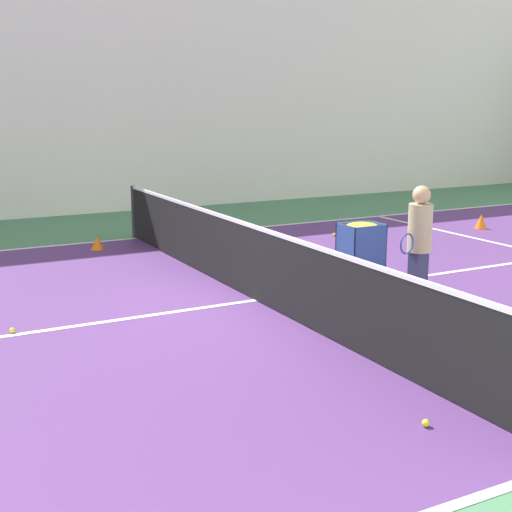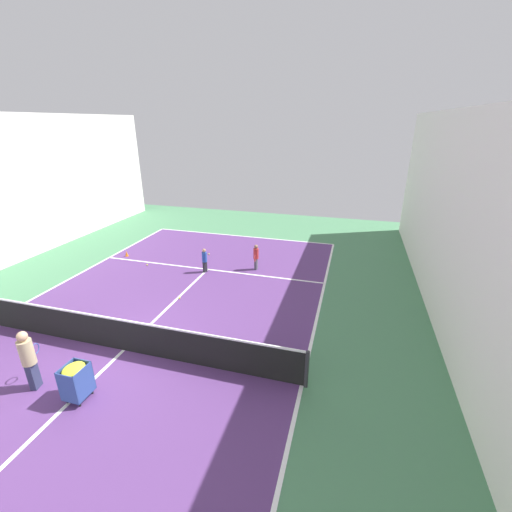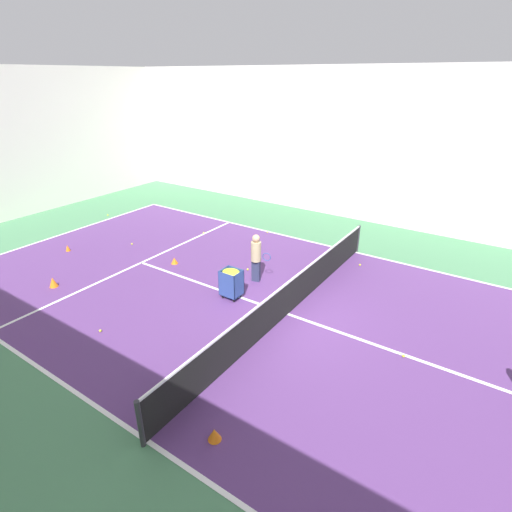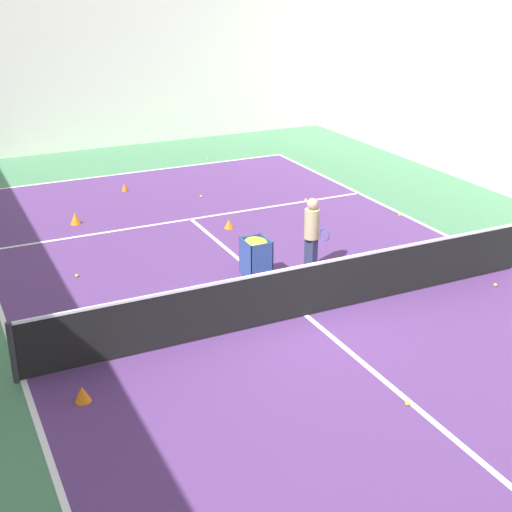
% 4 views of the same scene
% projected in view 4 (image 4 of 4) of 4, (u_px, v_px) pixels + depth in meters
% --- Properties ---
extents(ground_plane, '(33.41, 33.41, 0.00)m').
position_uv_depth(ground_plane, '(306.00, 316.00, 13.48)').
color(ground_plane, '#477F56').
extents(court_playing_area, '(10.39, 22.08, 0.00)m').
position_uv_depth(court_playing_area, '(306.00, 315.00, 13.48)').
color(court_playing_area, '#563370').
rests_on(court_playing_area, ground).
extents(line_baseline_far, '(10.39, 0.10, 0.00)m').
position_uv_depth(line_baseline_far, '(135.00, 172.00, 22.67)').
color(line_baseline_far, white).
rests_on(line_baseline_far, ground).
extents(line_sideline_left, '(0.10, 22.08, 0.00)m').
position_uv_depth(line_sideline_left, '(23.00, 380.00, 11.39)').
color(line_sideline_left, white).
rests_on(line_sideline_left, ground).
extents(line_service_far, '(10.39, 0.10, 0.00)m').
position_uv_depth(line_service_far, '(191.00, 219.00, 18.54)').
color(line_service_far, white).
rests_on(line_service_far, ground).
extents(line_centre_service, '(0.10, 12.15, 0.00)m').
position_uv_depth(line_centre_service, '(306.00, 315.00, 13.48)').
color(line_centre_service, white).
rests_on(line_centre_service, ground).
extents(hall_enclosure_far, '(17.72, 0.15, 6.59)m').
position_uv_depth(hall_enclosure_far, '(97.00, 53.00, 24.53)').
color(hall_enclosure_far, silver).
rests_on(hall_enclosure_far, ground).
extents(tennis_net, '(10.69, 0.10, 1.06)m').
position_uv_depth(tennis_net, '(307.00, 289.00, 13.28)').
color(tennis_net, '#2D2D33').
rests_on(tennis_net, ground).
extents(coach_at_net, '(0.39, 0.66, 1.62)m').
position_uv_depth(coach_at_net, '(312.00, 229.00, 15.15)').
color(coach_at_net, '#2D3351').
rests_on(coach_at_net, ground).
extents(ball_cart, '(0.51, 0.59, 0.94)m').
position_uv_depth(ball_cart, '(256.00, 251.00, 14.74)').
color(ball_cart, '#2D478C').
rests_on(ball_cart, ground).
extents(training_cone_0, '(0.26, 0.26, 0.25)m').
position_uv_depth(training_cone_0, '(82.00, 394.00, 10.81)').
color(training_cone_0, orange).
rests_on(training_cone_0, ground).
extents(training_cone_1, '(0.27, 0.27, 0.32)m').
position_uv_depth(training_cone_1, '(75.00, 218.00, 18.14)').
color(training_cone_1, orange).
rests_on(training_cone_1, ground).
extents(training_cone_2, '(0.18, 0.18, 0.24)m').
position_uv_depth(training_cone_2, '(124.00, 187.00, 20.78)').
color(training_cone_2, orange).
rests_on(training_cone_2, ground).
extents(training_cone_3, '(0.25, 0.25, 0.22)m').
position_uv_depth(training_cone_3, '(229.00, 224.00, 17.88)').
color(training_cone_3, orange).
rests_on(training_cone_3, ground).
extents(tennis_ball_0, '(0.07, 0.07, 0.07)m').
position_uv_depth(tennis_ball_0, '(495.00, 285.00, 14.68)').
color(tennis_ball_0, yellow).
rests_on(tennis_ball_0, ground).
extents(tennis_ball_2, '(0.07, 0.07, 0.07)m').
position_uv_depth(tennis_ball_2, '(314.00, 254.00, 16.24)').
color(tennis_ball_2, yellow).
rests_on(tennis_ball_2, ground).
extents(tennis_ball_4, '(0.07, 0.07, 0.07)m').
position_uv_depth(tennis_ball_4, '(201.00, 196.00, 20.23)').
color(tennis_ball_4, yellow).
rests_on(tennis_ball_4, ground).
extents(tennis_ball_5, '(0.07, 0.07, 0.07)m').
position_uv_depth(tennis_ball_5, '(77.00, 276.00, 15.12)').
color(tennis_ball_5, yellow).
rests_on(tennis_ball_5, ground).
extents(tennis_ball_6, '(0.07, 0.07, 0.07)m').
position_uv_depth(tennis_ball_6, '(208.00, 159.00, 24.12)').
color(tennis_ball_6, yellow).
rests_on(tennis_ball_6, ground).
extents(tennis_ball_7, '(0.07, 0.07, 0.07)m').
position_uv_depth(tennis_ball_7, '(407.00, 404.00, 10.73)').
color(tennis_ball_7, yellow).
rests_on(tennis_ball_7, ground).
extents(tennis_ball_8, '(0.07, 0.07, 0.07)m').
position_uv_depth(tennis_ball_8, '(306.00, 200.00, 19.95)').
color(tennis_ball_8, yellow).
rests_on(tennis_ball_8, ground).
extents(tennis_ball_9, '(0.07, 0.07, 0.07)m').
position_uv_depth(tennis_ball_9, '(400.00, 215.00, 18.74)').
color(tennis_ball_9, yellow).
rests_on(tennis_ball_9, ground).
extents(tennis_ball_10, '(0.07, 0.07, 0.07)m').
position_uv_depth(tennis_ball_10, '(37.00, 185.00, 21.25)').
color(tennis_ball_10, yellow).
rests_on(tennis_ball_10, ground).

